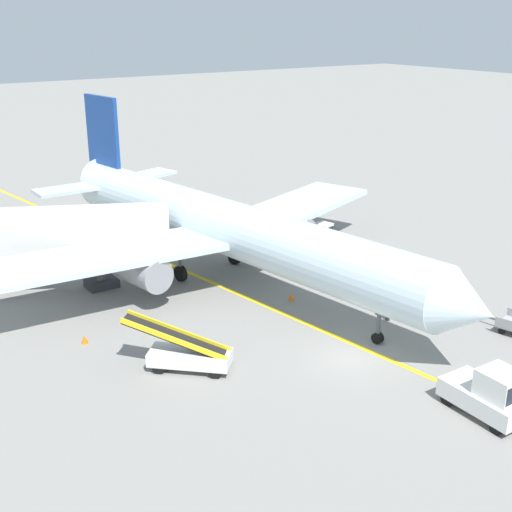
% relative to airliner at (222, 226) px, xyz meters
% --- Properties ---
extents(ground_plane, '(300.00, 300.00, 0.00)m').
position_rel_airliner_xyz_m(ground_plane, '(-0.16, -12.42, -3.42)').
color(ground_plane, gray).
extents(taxi_line_yellow, '(11.81, 79.21, 0.01)m').
position_rel_airliner_xyz_m(taxi_line_yellow, '(0.08, -7.42, -3.41)').
color(taxi_line_yellow, yellow).
rests_on(taxi_line_yellow, ground).
extents(airliner, '(28.31, 35.29, 10.10)m').
position_rel_airliner_xyz_m(airliner, '(0.00, 0.00, 0.00)').
color(airliner, silver).
rests_on(airliner, ground).
extents(jet_bridge, '(12.65, 7.98, 4.85)m').
position_rel_airliner_xyz_m(jet_bridge, '(-9.65, 4.31, 0.12)').
color(jet_bridge, silver).
rests_on(jet_bridge, ground).
extents(pushback_tug, '(1.99, 3.65, 2.20)m').
position_rel_airliner_xyz_m(pushback_tug, '(0.92, -19.22, -2.42)').
color(pushback_tug, silver).
rests_on(pushback_tug, ground).
extents(baggage_tug_near_wing, '(1.86, 2.65, 2.10)m').
position_rel_airliner_xyz_m(baggage_tug_near_wing, '(8.17, 0.51, -2.49)').
color(baggage_tug_near_wing, silver).
rests_on(baggage_tug_near_wing, ground).
extents(belt_loader_forward_hold, '(4.48, 4.35, 2.59)m').
position_rel_airliner_xyz_m(belt_loader_forward_hold, '(-7.39, -8.82, -2.64)').
color(belt_loader_forward_hold, silver).
rests_on(belt_loader_forward_hold, ground).
extents(baggage_cart_empty_trailing, '(3.64, 2.78, 0.94)m').
position_rel_airliner_xyz_m(baggage_cart_empty_trailing, '(7.94, -8.32, -2.95)').
color(baggage_cart_empty_trailing, '#A5A5A8').
rests_on(baggage_cart_empty_trailing, ground).
extents(ground_crew_marshaller, '(0.36, 0.24, 1.70)m').
position_rel_airliner_xyz_m(ground_crew_marshaller, '(4.07, -10.29, -2.51)').
color(ground_crew_marshaller, '#26262D').
rests_on(ground_crew_marshaller, ground).
extents(safety_cone_nose_left, '(0.36, 0.36, 0.44)m').
position_rel_airliner_xyz_m(safety_cone_nose_left, '(-10.41, -3.63, -3.20)').
color(safety_cone_nose_left, orange).
rests_on(safety_cone_nose_left, ground).
extents(safety_cone_nose_right, '(0.36, 0.36, 0.44)m').
position_rel_airliner_xyz_m(safety_cone_nose_right, '(1.43, -5.20, -3.20)').
color(safety_cone_nose_right, orange).
rests_on(safety_cone_nose_right, ground).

